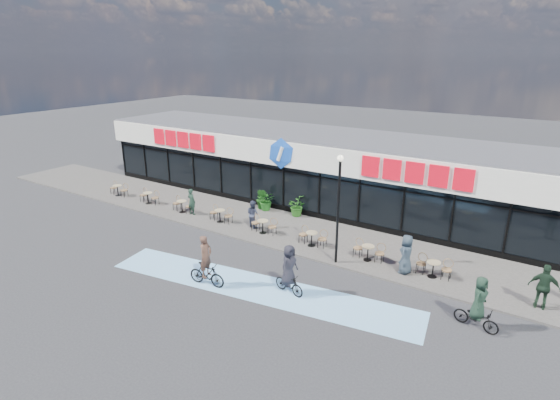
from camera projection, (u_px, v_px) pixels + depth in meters
name	position (u px, v px, depth m)	size (l,w,h in m)	color
ground	(209.00, 253.00, 21.93)	(120.00, 120.00, 0.00)	#28282B
sidewalk	(261.00, 223.00, 25.51)	(44.00, 5.00, 0.10)	#56514C
bike_lane	(257.00, 287.00, 18.70)	(14.00, 2.20, 0.01)	#7AB7E7
building	(307.00, 166.00, 29.09)	(30.60, 6.57, 4.75)	black
lamp_post	(338.00, 201.00, 19.74)	(0.28, 0.28, 5.20)	black
bistro_set_0	(119.00, 189.00, 30.19)	(1.54, 0.62, 0.90)	tan
bistro_set_1	(149.00, 196.00, 28.63)	(1.54, 0.62, 0.90)	tan
bistro_set_2	(183.00, 205.00, 27.08)	(1.54, 0.62, 0.90)	tan
bistro_set_3	(221.00, 214.00, 25.53)	(1.54, 0.62, 0.90)	tan
bistro_set_4	(264.00, 225.00, 23.97)	(1.54, 0.62, 0.90)	tan
bistro_set_5	(313.00, 237.00, 22.42)	(1.54, 0.62, 0.90)	tan
bistro_set_6	(369.00, 251.00, 20.87)	(1.54, 0.62, 0.90)	tan
bistro_set_7	(434.00, 267.00, 19.31)	(1.54, 0.62, 0.90)	tan
potted_plant_left	(262.00, 199.00, 27.53)	(0.74, 0.59, 1.34)	#1B4E16
potted_plant_mid	(267.00, 201.00, 27.32)	(1.11, 0.96, 1.24)	#1D5819
potted_plant_right	(296.00, 206.00, 26.40)	(1.14, 0.99, 1.26)	#235A19
patron_left	(192.00, 202.00, 26.55)	(0.60, 0.39, 1.64)	#1B3024
patron_right	(253.00, 214.00, 24.64)	(0.77, 0.60, 1.58)	#31374C
pedestrian_a	(406.00, 254.00, 19.45)	(0.89, 0.58, 1.83)	#27333D
pedestrian_c	(544.00, 287.00, 16.73)	(1.09, 0.45, 1.86)	black
cyclist_a	(289.00, 273.00, 17.95)	(1.56, 0.94, 2.19)	black
cyclist_b	(478.00, 309.00, 15.72)	(1.71, 0.88, 2.08)	black
cyclist_c	(206.00, 267.00, 18.61)	(1.78, 0.73, 2.31)	black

